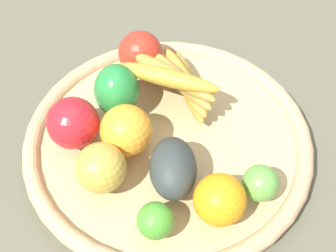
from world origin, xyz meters
TOP-DOWN VIEW (x-y plane):
  - ground_plane at (0.00, 0.00)m, footprint 2.40×2.40m
  - basket at (0.00, 0.00)m, footprint 0.43×0.43m
  - banana_bunch at (0.04, -0.07)m, footprint 0.16×0.14m
  - lime_0 at (-0.16, -0.00)m, footprint 0.07×0.07m
  - avocado at (-0.06, 0.06)m, footprint 0.11×0.11m
  - apple_0 at (0.02, 0.12)m, footprint 0.10×0.10m
  - orange_0 at (-0.13, 0.06)m, footprint 0.09×0.09m
  - apple_1 at (0.12, -0.08)m, footprint 0.10×0.10m
  - apple_2 at (0.10, 0.09)m, footprint 0.10×0.10m
  - bell_pepper at (0.09, 0.01)m, footprint 0.10×0.10m
  - orange_1 at (0.03, 0.05)m, footprint 0.08×0.08m
  - lime_1 at (-0.09, 0.13)m, footprint 0.06×0.06m

SIDE VIEW (x-z plane):
  - ground_plane at x=0.00m, z-range 0.00..0.00m
  - basket at x=0.00m, z-range 0.00..0.04m
  - lime_1 at x=-0.09m, z-range 0.04..0.09m
  - lime_0 at x=-0.16m, z-range 0.04..0.09m
  - avocado at x=-0.06m, z-range 0.04..0.10m
  - orange_0 at x=-0.13m, z-range 0.04..0.11m
  - apple_0 at x=0.02m, z-range 0.04..0.11m
  - apple_1 at x=0.12m, z-range 0.04..0.11m
  - orange_1 at x=0.03m, z-range 0.04..0.11m
  - apple_2 at x=0.10m, z-range 0.04..0.12m
  - banana_bunch at x=0.04m, z-range 0.04..0.12m
  - bell_pepper at x=0.09m, z-range 0.04..0.12m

